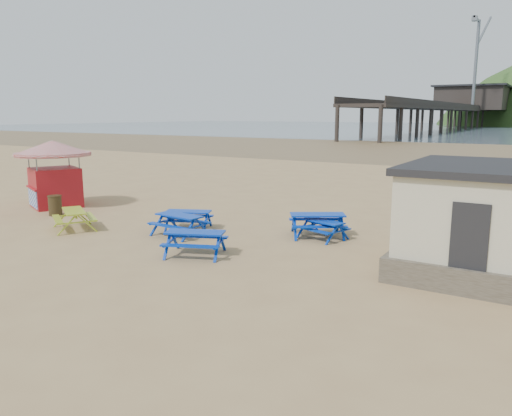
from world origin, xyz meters
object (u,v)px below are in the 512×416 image
Objects in this scene: picnic_table_yellow at (74,220)px; ice_cream_kiosk at (54,165)px; picnic_table_blue_a at (189,220)px; litter_bin at (55,205)px; picnic_table_blue_b at (323,230)px.

ice_cream_kiosk is at bearing -178.11° from picnic_table_yellow.
ice_cream_kiosk is (-8.83, 0.49, 1.71)m from picnic_table_blue_a.
ice_cream_kiosk reaches higher than picnic_table_blue_a.
picnic_table_yellow is (-3.89, -2.42, 0.02)m from picnic_table_blue_a.
picnic_table_blue_a is 4.58m from picnic_table_yellow.
ice_cream_kiosk is at bearing 141.65° from litter_bin.
picnic_table_blue_b is 0.81× the size of picnic_table_yellow.
litter_bin is (-3.10, 1.44, 0.07)m from picnic_table_yellow.
litter_bin reaches higher than picnic_table_blue_b.
ice_cream_kiosk is 5.30× the size of litter_bin.
litter_bin is (-6.98, -0.97, 0.09)m from picnic_table_blue_a.
litter_bin is at bearing -152.31° from picnic_table_blue_b.
picnic_table_blue_b is at bearing 28.03° from ice_cream_kiosk.
picnic_table_blue_b is 0.40× the size of ice_cream_kiosk.
picnic_table_blue_a is 9.01m from ice_cream_kiosk.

